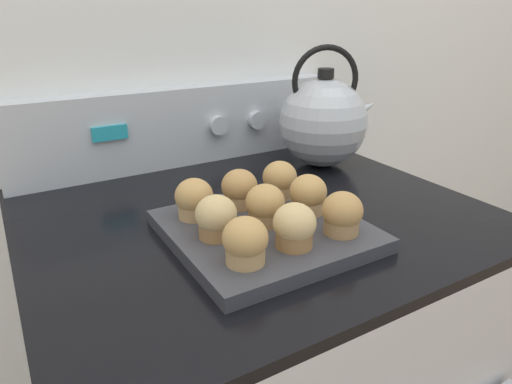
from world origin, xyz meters
TOP-DOWN VIEW (x-y plane):
  - wall_back at (0.00, 0.71)m, footprint 8.00×0.05m
  - control_panel at (0.00, 0.66)m, footprint 0.75×0.07m
  - muffin_pan at (-0.04, 0.25)m, footprint 0.28×0.28m
  - muffin_r0_c0 at (-0.12, 0.17)m, footprint 0.06×0.06m
  - muffin_r0_c1 at (-0.04, 0.17)m, footprint 0.06×0.06m
  - muffin_r0_c2 at (0.05, 0.17)m, footprint 0.06×0.06m
  - muffin_r1_c0 at (-0.12, 0.26)m, footprint 0.06×0.06m
  - muffin_r1_c1 at (-0.03, 0.26)m, footprint 0.06×0.06m
  - muffin_r1_c2 at (0.05, 0.26)m, footprint 0.06×0.06m
  - muffin_r2_c0 at (-0.12, 0.33)m, footprint 0.06×0.06m
  - muffin_r2_c1 at (-0.04, 0.33)m, footprint 0.06×0.06m
  - muffin_r2_c2 at (0.05, 0.34)m, footprint 0.06×0.06m
  - tea_kettle at (0.26, 0.49)m, footprint 0.22×0.19m

SIDE VIEW (x-z plane):
  - muffin_pan at x=-0.04m, z-range 0.93..0.95m
  - muffin_r0_c0 at x=-0.12m, z-range 0.95..1.01m
  - muffin_r0_c1 at x=-0.04m, z-range 0.95..1.01m
  - muffin_r0_c2 at x=0.05m, z-range 0.95..1.01m
  - muffin_r1_c0 at x=-0.12m, z-range 0.95..1.01m
  - muffin_r1_c1 at x=-0.03m, z-range 0.95..1.01m
  - muffin_r1_c2 at x=0.05m, z-range 0.95..1.01m
  - muffin_r2_c0 at x=-0.12m, z-range 0.95..1.01m
  - muffin_r2_c1 at x=-0.04m, z-range 0.95..1.01m
  - muffin_r2_c2 at x=0.05m, z-range 0.95..1.01m
  - control_panel at x=0.00m, z-range 0.93..1.10m
  - tea_kettle at x=0.26m, z-range 0.90..1.16m
  - wall_back at x=0.00m, z-range 0.00..2.40m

